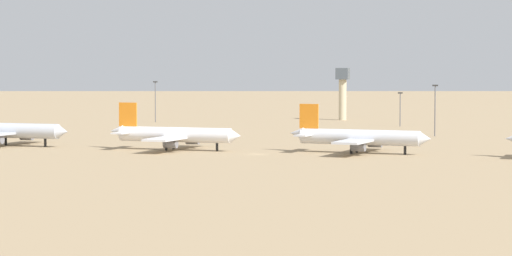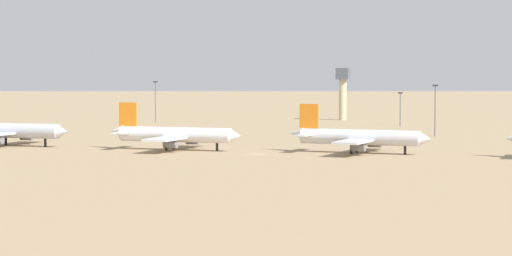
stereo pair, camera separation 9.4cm
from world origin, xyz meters
TOP-DOWN VIEW (x-y plane):
  - ground at (0.00, 0.00)m, footprint 4000.00×4000.00m
  - ridge_far_west at (-480.64, 1108.80)m, footprint 370.69×293.70m
  - ridge_west at (-128.61, 1103.96)m, footprint 296.99×205.40m
  - parked_jet_orange_2 at (-76.82, 9.25)m, footprint 40.33×33.95m
  - parked_jet_orange_3 at (-25.33, 7.59)m, footprint 38.27×32.21m
  - parked_jet_orange_4 at (24.27, 10.63)m, footprint 38.19×32.36m
  - control_tower at (-14.49, 182.79)m, footprint 5.20×5.20m
  - light_pole_west at (-83.44, 144.48)m, footprint 1.80×0.50m
  - light_pole_mid at (15.97, 140.30)m, footprint 1.80×0.50m
  - light_pole_east at (35.29, 85.47)m, footprint 1.80×0.50m

SIDE VIEW (x-z plane):
  - ground at x=0.00m, z-range 0.00..0.00m
  - parked_jet_orange_4 at x=24.27m, z-range -2.17..10.44m
  - parked_jet_orange_3 at x=-25.33m, z-range -2.18..10.46m
  - parked_jet_orange_2 at x=-76.82m, z-range -2.30..11.03m
  - light_pole_mid at x=15.97m, z-range 1.16..13.97m
  - light_pole_west at x=-83.44m, z-range 1.22..17.74m
  - light_pole_east at x=35.29m, z-range 1.22..17.83m
  - control_tower at x=-14.49m, z-range 2.26..24.08m
  - ridge_west at x=-128.61m, z-range 0.00..69.96m
  - ridge_far_west at x=-480.64m, z-range 0.00..102.66m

